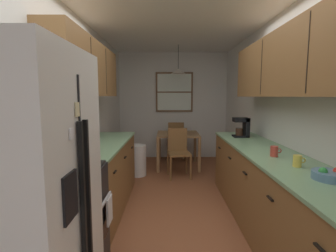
{
  "coord_description": "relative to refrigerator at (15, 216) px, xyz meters",
  "views": [
    {
      "loc": [
        -0.12,
        -2.5,
        1.5
      ],
      "look_at": [
        -0.13,
        1.4,
        1.04
      ],
      "focal_mm": 26.73,
      "sensor_mm": 36.0,
      "label": 1
    }
  ],
  "objects": [
    {
      "name": "coffee_maker",
      "position": [
        1.93,
        2.44,
        0.18
      ],
      "size": [
        0.22,
        0.18,
        0.29
      ],
      "color": "black",
      "rests_on": "counter_right"
    },
    {
      "name": "wall_right",
      "position": [
        2.28,
        2.24,
        0.4
      ],
      "size": [
        0.1,
        9.0,
        2.55
      ],
      "primitive_type": "cube",
      "color": "silver",
      "rests_on": "ground"
    },
    {
      "name": "microwave_over_range",
      "position": [
        -0.17,
        0.7,
        0.78
      ],
      "size": [
        0.39,
        0.62,
        0.34
      ],
      "color": "white"
    },
    {
      "name": "stove_range",
      "position": [
        -0.06,
        0.7,
        -0.4
      ],
      "size": [
        0.66,
        0.62,
        1.1
      ],
      "color": "black",
      "rests_on": "ground"
    },
    {
      "name": "wall_back",
      "position": [
        0.93,
        4.89,
        0.4
      ],
      "size": [
        4.4,
        0.1,
        2.55
      ],
      "primitive_type": "cube",
      "color": "silver",
      "rests_on": "ground"
    },
    {
      "name": "counter_right",
      "position": [
        1.93,
        1.3,
        -0.42
      ],
      "size": [
        0.64,
        3.3,
        0.9
      ],
      "color": "brown",
      "rests_on": "ground"
    },
    {
      "name": "upper_cabinets_right",
      "position": [
        2.07,
        1.25,
        0.97
      ],
      "size": [
        0.33,
        2.98,
        0.69
      ],
      "color": "brown"
    },
    {
      "name": "trash_bin",
      "position": [
        0.23,
        3.39,
        -0.58
      ],
      "size": [
        0.33,
        0.33,
        0.59
      ],
      "primitive_type": "cylinder",
      "color": "white",
      "rests_on": "ground"
    },
    {
      "name": "refrigerator",
      "position": [
        0.0,
        0.0,
        0.0
      ],
      "size": [
        0.76,
        0.75,
        1.75
      ],
      "color": "white",
      "rests_on": "ground"
    },
    {
      "name": "dish_towel",
      "position": [
        0.29,
        0.86,
        -0.38
      ],
      "size": [
        0.02,
        0.16,
        0.24
      ],
      "primitive_type": "cube",
      "color": "white"
    },
    {
      "name": "mug_spare",
      "position": [
        1.89,
        1.22,
        0.08
      ],
      "size": [
        0.11,
        0.08,
        0.11
      ],
      "color": "#BF3F33",
      "rests_on": "counter_right"
    },
    {
      "name": "mug_by_coffeemaker",
      "position": [
        1.93,
        0.84,
        0.08
      ],
      "size": [
        0.11,
        0.07,
        0.1
      ],
      "color": "#E5CC4C",
      "rests_on": "counter_right"
    },
    {
      "name": "ceiling_slab",
      "position": [
        0.93,
        2.24,
        1.71
      ],
      "size": [
        4.4,
        9.0,
        0.08
      ],
      "primitive_type": "cube",
      "color": "white"
    },
    {
      "name": "table_serving_bowl",
      "position": [
        0.94,
        3.97,
        -0.12
      ],
      "size": [
        0.22,
        0.22,
        0.06
      ],
      "primitive_type": "cylinder",
      "color": "#E0D14C",
      "rests_on": "dining_table"
    },
    {
      "name": "wall_left",
      "position": [
        -0.42,
        2.24,
        0.4
      ],
      "size": [
        0.1,
        9.0,
        2.55
      ],
      "primitive_type": "cube",
      "color": "silver",
      "rests_on": "ground"
    },
    {
      "name": "ground_plane",
      "position": [
        0.93,
        2.24,
        -0.88
      ],
      "size": [
        12.0,
        12.0,
        0.0
      ],
      "primitive_type": "plane",
      "color": "brown"
    },
    {
      "name": "upper_cabinets_left",
      "position": [
        -0.21,
        1.94,
        0.97
      ],
      "size": [
        0.33,
        2.03,
        0.68
      ],
      "color": "brown"
    },
    {
      "name": "fruit_bowl",
      "position": [
        1.99,
        0.51,
        0.06
      ],
      "size": [
        0.24,
        0.24,
        0.09
      ],
      "color": "#597F9E",
      "rests_on": "counter_right"
    },
    {
      "name": "counter_left",
      "position": [
        -0.07,
        1.99,
        -0.42
      ],
      "size": [
        0.64,
        1.95,
        0.9
      ],
      "color": "brown",
      "rests_on": "ground"
    },
    {
      "name": "back_window",
      "position": [
        0.97,
        4.82,
        0.73
      ],
      "size": [
        0.89,
        0.05,
        0.95
      ],
      "color": "brown"
    },
    {
      "name": "pendant_light",
      "position": [
        1.03,
        3.99,
        1.14
      ],
      "size": [
        0.3,
        0.3,
        0.58
      ],
      "color": "black"
    },
    {
      "name": "storage_canister",
      "position": [
        -0.07,
        1.24,
        0.11
      ],
      "size": [
        0.12,
        0.12,
        0.16
      ],
      "color": "red",
      "rests_on": "counter_left"
    },
    {
      "name": "dining_chair_near",
      "position": [
        1.01,
        3.34,
        -0.38
      ],
      "size": [
        0.45,
        0.45,
        0.9
      ],
      "color": "brown",
      "rests_on": "ground"
    },
    {
      "name": "dining_table",
      "position": [
        1.03,
        3.99,
        -0.26
      ],
      "size": [
        0.87,
        0.87,
        0.72
      ],
      "color": "olive",
      "rests_on": "ground"
    },
    {
      "name": "dining_chair_far",
      "position": [
        1.0,
        4.63,
        -0.38
      ],
      "size": [
        0.41,
        0.41,
        0.9
      ],
      "color": "brown",
      "rests_on": "ground"
    }
  ]
}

